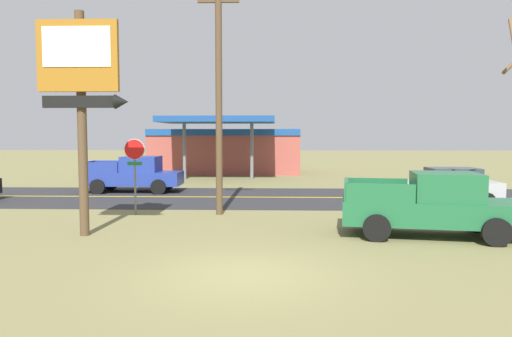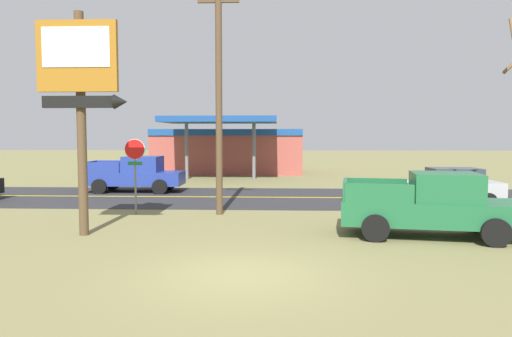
% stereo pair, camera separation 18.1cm
% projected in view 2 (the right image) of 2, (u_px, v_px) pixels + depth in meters
% --- Properties ---
extents(ground_plane, '(180.00, 180.00, 0.00)m').
position_uv_depth(ground_plane, '(240.00, 275.00, 10.32)').
color(ground_plane, olive).
extents(road_asphalt, '(140.00, 8.00, 0.02)m').
position_uv_depth(road_asphalt, '(260.00, 197.00, 23.28)').
color(road_asphalt, '#2B2B2D').
rests_on(road_asphalt, ground).
extents(road_centre_line, '(126.00, 0.20, 0.01)m').
position_uv_depth(road_centre_line, '(260.00, 197.00, 23.28)').
color(road_centre_line, gold).
rests_on(road_centre_line, road_asphalt).
extents(motel_sign, '(2.71, 0.54, 6.80)m').
position_uv_depth(motel_sign, '(81.00, 84.00, 14.03)').
color(motel_sign, brown).
rests_on(motel_sign, ground).
extents(stop_sign, '(0.80, 0.08, 2.95)m').
position_uv_depth(stop_sign, '(135.00, 163.00, 18.15)').
color(stop_sign, slate).
rests_on(stop_sign, ground).
extents(utility_pole, '(1.75, 0.26, 9.48)m').
position_uv_depth(utility_pole, '(219.00, 85.00, 17.96)').
color(utility_pole, brown).
rests_on(utility_pole, ground).
extents(gas_station, '(12.00, 11.50, 4.40)m').
position_uv_depth(gas_station, '(228.00, 149.00, 38.79)').
color(gas_station, '#A84C42').
rests_on(gas_station, ground).
extents(pickup_green_parked_on_lawn, '(5.44, 2.84, 1.96)m').
position_uv_depth(pickup_green_parked_on_lawn, '(431.00, 206.00, 14.13)').
color(pickup_green_parked_on_lawn, '#1E6038').
rests_on(pickup_green_parked_on_lawn, ground).
extents(pickup_blue_on_road, '(5.20, 2.24, 1.96)m').
position_uv_depth(pickup_blue_on_road, '(136.00, 175.00, 25.51)').
color(pickup_blue_on_road, '#233893').
rests_on(pickup_blue_on_road, ground).
extents(car_silver_mid_lane, '(4.20, 2.00, 1.64)m').
position_uv_depth(car_silver_mid_lane, '(451.00, 186.00, 20.84)').
color(car_silver_mid_lane, '#A8AAAF').
rests_on(car_silver_mid_lane, ground).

